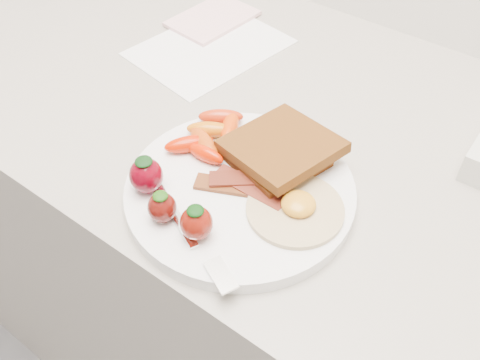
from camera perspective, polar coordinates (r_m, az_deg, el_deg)
The scene contains 11 objects.
counter at distance 1.08m, azimuth 4.46°, elevation -12.50°, with size 2.00×0.60×0.90m, color gray.
plate at distance 0.63m, azimuth 0.00°, elevation -1.20°, with size 0.27×0.27×0.02m, color white.
toast_lower at distance 0.65m, azimuth 3.80°, elevation 2.55°, with size 0.10×0.10×0.01m, color #3E2109.
toast_upper at distance 0.64m, azimuth 4.47°, elevation 3.62°, with size 0.12×0.12×0.01m, color #41220C.
fried_egg at distance 0.60m, azimuth 5.99°, elevation -2.96°, with size 0.13×0.13×0.02m.
bacon_strips at distance 0.62m, azimuth 0.50°, elevation -0.46°, with size 0.11×0.09×0.01m.
baby_carrots at distance 0.67m, azimuth -3.21°, elevation 4.83°, with size 0.08×0.12×0.02m.
strawberries at distance 0.59m, azimuth -7.94°, elevation -1.87°, with size 0.13×0.06×0.05m.
fork at distance 0.57m, azimuth -4.83°, elevation -6.44°, with size 0.16×0.08×0.00m.
paper_sheet at distance 0.88m, azimuth -3.25°, elevation 13.93°, with size 0.17×0.23×0.00m, color white.
notepad at distance 0.96m, azimuth -2.93°, elevation 16.84°, with size 0.10×0.14×0.01m, color beige.
Camera 1 is at (0.27, 1.20, 1.37)m, focal length 40.00 mm.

